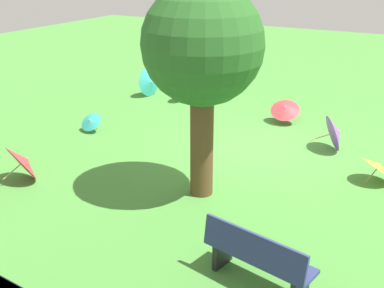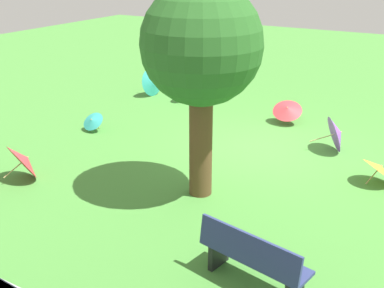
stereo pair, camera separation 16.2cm
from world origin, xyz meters
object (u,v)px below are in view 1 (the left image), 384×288
at_px(parasol_teal_1, 90,121).
at_px(parasol_red_1, 285,109).
at_px(parasol_teal_0, 181,87).
at_px(parasol_red_0, 24,161).
at_px(parasol_teal_2, 150,82).
at_px(parasol_orange_1, 379,167).
at_px(parasol_purple_0, 336,132).
at_px(shade_tree, 203,48).
at_px(park_bench, 257,257).

height_order(parasol_teal_1, parasol_red_1, parasol_red_1).
distance_m(parasol_teal_0, parasol_red_0, 6.47).
height_order(parasol_teal_2, parasol_orange_1, parasol_teal_2).
xyz_separation_m(parasol_purple_0, parasol_orange_1, (-1.18, 1.31, -0.10)).
bearing_deg(parasol_purple_0, parasol_teal_0, -18.33).
xyz_separation_m(parasol_purple_0, parasol_red_1, (1.67, -1.27, -0.02)).
relative_size(parasol_purple_0, parasol_red_1, 1.07).
relative_size(parasol_teal_1, parasol_orange_1, 0.60).
xyz_separation_m(shade_tree, parasol_red_0, (3.44, 1.26, -2.40)).
bearing_deg(parasol_red_1, parasol_red_0, 59.54).
bearing_deg(parasol_teal_0, parasol_teal_1, 79.52).
height_order(parasol_red_0, parasol_red_1, parasol_red_0).
xyz_separation_m(parasol_red_0, parasol_red_1, (-3.53, -6.00, -0.00)).
distance_m(park_bench, parasol_purple_0, 5.57).
bearing_deg(park_bench, parasol_teal_1, -31.14).
height_order(parasol_teal_0, parasol_teal_1, parasol_teal_0).
bearing_deg(parasol_teal_0, park_bench, 126.78).
bearing_deg(parasol_teal_0, parasol_orange_1, 154.59).
xyz_separation_m(parasol_red_0, parasol_teal_2, (1.22, -6.47, 0.04)).
bearing_deg(parasol_red_1, shade_tree, 88.90).
distance_m(parasol_purple_0, parasol_teal_1, 6.20).
distance_m(parasol_purple_0, parasol_orange_1, 1.77).
relative_size(parasol_teal_2, parasol_red_1, 1.03).
distance_m(parasol_teal_0, parasol_red_1, 3.61).
xyz_separation_m(shade_tree, parasol_orange_1, (-2.94, -2.16, -2.48)).
height_order(parasol_red_0, parasol_orange_1, parasol_red_0).
xyz_separation_m(parasol_teal_2, parasol_red_1, (-4.75, 0.47, -0.04)).
height_order(park_bench, parasol_purple_0, park_bench).
xyz_separation_m(parasol_teal_1, parasol_teal_2, (0.51, -3.60, 0.17)).
distance_m(shade_tree, parasol_purple_0, 4.57).
bearing_deg(parasol_teal_2, parasol_teal_1, 98.12).
bearing_deg(parasol_purple_0, parasol_teal_1, 17.49).
xyz_separation_m(parasol_teal_0, parasol_red_0, (-0.04, 6.47, -0.04)).
bearing_deg(parasol_purple_0, park_bench, 92.17).
bearing_deg(parasol_red_0, park_bench, 171.33).
bearing_deg(parasol_teal_1, parasol_teal_0, -100.48).
bearing_deg(parasol_red_0, shade_tree, -159.85).
xyz_separation_m(parasol_purple_0, parasol_teal_2, (6.42, -1.74, 0.02)).
bearing_deg(parasol_teal_1, parasol_orange_1, -175.57).
height_order(parasol_teal_0, parasol_purple_0, parasol_purple_0).
height_order(park_bench, parasol_teal_1, park_bench).
relative_size(park_bench, parasol_purple_0, 1.69).
relative_size(shade_tree, parasol_teal_0, 5.19).
xyz_separation_m(park_bench, parasol_teal_2, (6.64, -7.30, -0.00)).
relative_size(shade_tree, parasol_orange_1, 4.12).
relative_size(park_bench, parasol_red_1, 1.81).
relative_size(parasol_teal_0, parasol_red_1, 0.84).
bearing_deg(parasol_purple_0, parasol_red_0, 42.32).
distance_m(shade_tree, parasol_teal_2, 7.38).
xyz_separation_m(parasol_teal_1, parasol_red_1, (-4.24, -3.13, 0.13)).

